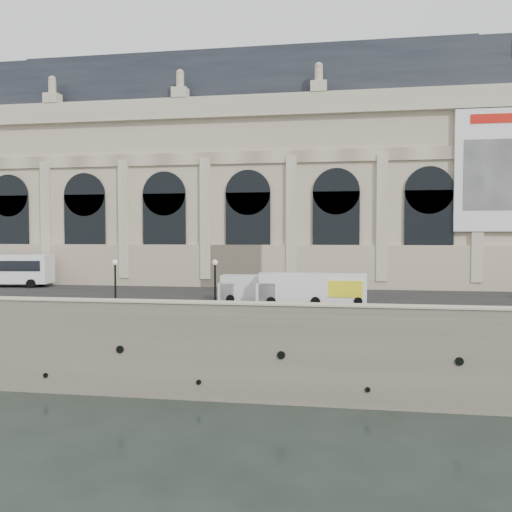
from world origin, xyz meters
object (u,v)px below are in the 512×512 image
at_px(van_b, 247,288).
at_px(lamp_left, 115,287).
at_px(van_c, 288,289).
at_px(lamp_right, 215,287).
at_px(box_truck, 331,288).

distance_m(van_b, lamp_left, 12.15).
distance_m(van_c, lamp_left, 14.57).
bearing_deg(van_c, lamp_left, -152.31).
distance_m(lamp_left, lamp_right, 7.82).
relative_size(van_c, box_truck, 0.96).
bearing_deg(box_truck, lamp_left, -153.63).
height_order(lamp_left, lamp_right, lamp_right).
bearing_deg(lamp_right, lamp_left, -174.72).
distance_m(van_b, van_c, 4.11).
bearing_deg(lamp_right, van_c, 49.83).
xyz_separation_m(van_c, lamp_right, (-5.10, -6.04, 0.69)).
xyz_separation_m(van_b, van_c, (3.88, -1.35, 0.15)).
height_order(box_truck, lamp_right, lamp_right).
bearing_deg(van_b, lamp_left, -137.98).
bearing_deg(van_c, lamp_right, -130.17).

